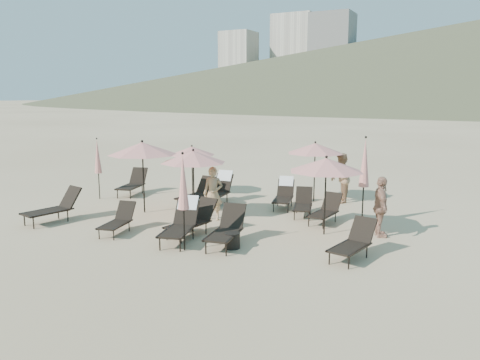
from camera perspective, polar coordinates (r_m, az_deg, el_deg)
The scene contains 27 objects.
ground at distance 13.20m, azimuth -3.45°, elevation -7.43°, with size 800.00×800.00×0.00m, color #D6BA8C.
hotel_skyline at distance 299.92m, azimuth 8.10°, elevation 13.93°, with size 109.00×82.00×55.00m.
lounger_0 at distance 16.16m, azimuth -21.70°, elevation -3.06°, with size 1.07×1.94×1.05m.
lounger_1 at distance 14.28m, azimuth -14.64°, elevation -4.74°, with size 0.87×1.55×0.84m.
lounger_2 at distance 13.68m, azimuth -5.75°, elevation -4.82°, with size 0.90×1.80×0.99m.
lounger_3 at distance 13.18m, azimuth -7.16°, elevation -5.03°, with size 1.13×1.95×1.15m.
lounger_4 at distance 12.67m, azimuth -1.66°, elevation -5.93°, with size 0.96×1.85×1.01m.
lounger_5 at distance 12.02m, azimuth 13.67°, elevation -7.32°, with size 0.92×1.70×0.93m.
lounger_6 at distance 19.66m, azimuth -12.92°, elevation -0.37°, with size 1.11×1.89×1.02m.
lounger_7 at distance 17.36m, azimuth -5.22°, elevation -1.57°, with size 0.82×1.79×1.00m.
lounger_8 at distance 17.60m, azimuth -2.66°, elevation -1.08°, with size 0.87×1.93×1.16m.
lounger_9 at distance 17.10m, azimuth 5.41°, elevation -1.65°, with size 1.00×1.77×1.04m.
lounger_10 at distance 16.00m, azimuth 7.70°, elevation -2.85°, with size 0.99×1.62×0.87m.
lounger_11 at distance 15.17m, azimuth 10.39°, elevation -3.63°, with size 0.75×1.59×0.88m.
umbrella_open_0 at distance 16.28m, azimuth -11.82°, elevation 3.78°, with size 2.35×2.35×2.53m.
umbrella_open_1 at distance 15.24m, azimuth -5.73°, elevation 2.81°, with size 2.15×2.15×2.32m.
umbrella_open_2 at distance 13.57m, azimuth 10.46°, elevation 1.83°, with size 2.16×2.16×2.33m.
umbrella_open_3 at distance 19.09m, azimuth -5.90°, elevation 3.56°, with size 1.90×1.90×2.05m.
umbrella_open_4 at distance 17.95m, azimuth 9.15°, elevation 3.84°, with size 2.15×2.15×2.32m.
umbrella_closed_0 at distance 12.05m, azimuth -6.95°, elevation -0.31°, with size 0.30×0.30×2.60m.
umbrella_closed_1 at distance 15.08m, azimuth 14.95°, elevation 2.00°, with size 0.33×0.33×2.78m.
umbrella_closed_2 at distance 18.96m, azimuth -16.97°, elevation 2.74°, with size 0.28×0.28×2.42m.
side_table_0 at distance 14.01m, azimuth -7.30°, elevation -5.56°, with size 0.37×0.37×0.42m, color black.
side_table_1 at distance 12.52m, azimuth -0.94°, elevation -7.37°, with size 0.41×0.41×0.43m, color black.
beachgoer_a at distance 15.19m, azimuth -3.30°, elevation -1.68°, with size 0.64×0.42×1.75m, color tan.
beachgoer_b at distance 18.08m, azimuth 12.22°, elevation 0.23°, with size 0.91×0.71×1.88m, color #AB7E58.
beachgoer_c at distance 13.95m, azimuth 16.78°, elevation -3.16°, with size 1.03×0.43×1.75m, color #A8785F.
Camera 1 is at (6.48, -10.79, 3.99)m, focal length 35.00 mm.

